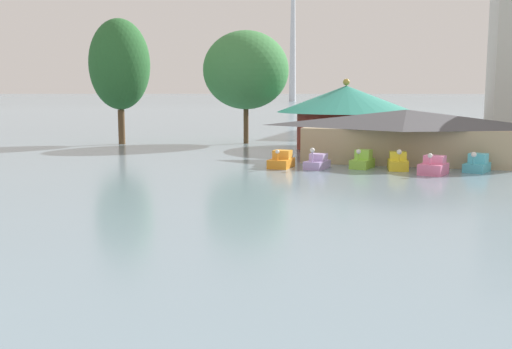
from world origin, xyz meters
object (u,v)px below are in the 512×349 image
at_px(boathouse, 406,135).
at_px(shoreline_tree_tall_left, 120,65).
at_px(pedal_boat_orange, 281,161).
at_px(pedal_boat_pink, 434,167).
at_px(pedal_boat_yellow, 398,163).
at_px(pedal_boat_lavender, 317,162).
at_px(shoreline_tree_mid, 246,70).
at_px(green_roof_pavilion, 346,112).
at_px(pedal_boat_lime, 362,161).
at_px(pedal_boat_cyan, 477,164).

bearing_deg(boathouse, shoreline_tree_tall_left, 165.41).
bearing_deg(pedal_boat_orange, pedal_boat_pink, 89.52).
bearing_deg(pedal_boat_yellow, pedal_boat_pink, 48.28).
xyz_separation_m(pedal_boat_yellow, shoreline_tree_tall_left, (-31.03, 13.55, 8.25)).
xyz_separation_m(pedal_boat_lavender, boathouse, (6.29, 6.42, 1.84)).
bearing_deg(shoreline_tree_mid, pedal_boat_orange, -65.06).
relative_size(pedal_boat_lavender, pedal_boat_yellow, 1.08).
distance_m(pedal_boat_pink, green_roof_pavilion, 19.67).
xyz_separation_m(green_roof_pavilion, shoreline_tree_mid, (-11.69, 2.88, 4.42)).
distance_m(pedal_boat_orange, green_roof_pavilion, 17.20).
relative_size(pedal_boat_orange, pedal_boat_pink, 1.02).
height_order(pedal_boat_lavender, pedal_boat_lime, pedal_boat_lavender).
bearing_deg(pedal_boat_cyan, pedal_boat_lime, -69.96).
xyz_separation_m(pedal_boat_lime, shoreline_tree_mid, (-15.21, 18.04, 7.66)).
relative_size(pedal_boat_yellow, boathouse, 0.14).
distance_m(pedal_boat_orange, pedal_boat_yellow, 8.90).
height_order(pedal_boat_lime, pedal_boat_cyan, pedal_boat_cyan).
height_order(pedal_boat_orange, shoreline_tree_mid, shoreline_tree_mid).
distance_m(green_roof_pavilion, shoreline_tree_tall_left, 25.38).
xyz_separation_m(pedal_boat_pink, pedal_boat_cyan, (3.10, 2.40, -0.01)).
bearing_deg(pedal_boat_lime, green_roof_pavilion, -155.74).
xyz_separation_m(pedal_boat_lavender, shoreline_tree_tall_left, (-25.01, 14.57, 8.33)).
distance_m(pedal_boat_pink, boathouse, 7.75).
height_order(pedal_boat_lavender, shoreline_tree_mid, shoreline_tree_mid).
bearing_deg(pedal_boat_lavender, boathouse, 146.60).
relative_size(pedal_boat_lavender, pedal_boat_pink, 1.00).
distance_m(pedal_boat_yellow, pedal_boat_cyan, 5.73).
bearing_deg(pedal_boat_lavender, pedal_boat_yellow, 110.60).
xyz_separation_m(pedal_boat_lavender, pedal_boat_lime, (3.31, 1.34, 0.09)).
height_order(pedal_boat_yellow, pedal_boat_pink, pedal_boat_yellow).
bearing_deg(pedal_boat_cyan, pedal_boat_lavender, -64.01).
height_order(pedal_boat_yellow, pedal_boat_cyan, pedal_boat_yellow).
bearing_deg(shoreline_tree_tall_left, boathouse, -14.59).
relative_size(pedal_boat_lavender, pedal_boat_cyan, 0.94).
height_order(shoreline_tree_tall_left, shoreline_tree_mid, shoreline_tree_tall_left).
relative_size(pedal_boat_lavender, boathouse, 0.15).
bearing_deg(boathouse, pedal_boat_orange, -144.03).
xyz_separation_m(pedal_boat_lime, green_roof_pavilion, (-3.52, 15.17, 3.24)).
xyz_separation_m(pedal_boat_pink, shoreline_tree_mid, (-20.51, 20.15, 7.68)).
distance_m(pedal_boat_lime, boathouse, 6.14).
height_order(pedal_boat_lime, pedal_boat_yellow, pedal_boat_yellow).
bearing_deg(pedal_boat_pink, shoreline_tree_mid, -118.06).
height_order(green_roof_pavilion, shoreline_tree_mid, shoreline_tree_mid).
bearing_deg(pedal_boat_lime, pedal_boat_cyan, 103.20).
bearing_deg(shoreline_tree_mid, boathouse, -35.48).
height_order(boathouse, green_roof_pavilion, green_roof_pavilion).
relative_size(pedal_boat_pink, shoreline_tree_tall_left, 0.19).
relative_size(pedal_boat_yellow, green_roof_pavilion, 0.17).
bearing_deg(pedal_boat_pink, pedal_boat_lavender, -78.62).
bearing_deg(pedal_boat_yellow, pedal_boat_orange, -89.61).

